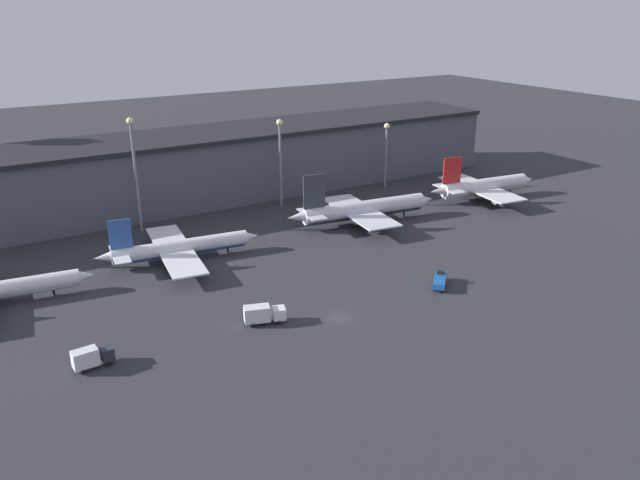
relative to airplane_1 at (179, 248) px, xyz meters
The scene contains 11 objects.
ground 44.96m from the airplane_1, 69.31° to the right, with size 600.00×600.00×0.00m, color #2D2D33.
terminal_building 45.12m from the airplane_1, 69.18° to the left, with size 206.22×26.97×19.82m.
airplane_1 is the anchor object (origin of this frame).
airplane_2 50.22m from the airplane_1, ahead, with size 43.23×30.08×14.80m.
airplane_3 93.01m from the airplane_1, ahead, with size 37.37×31.04×13.74m.
service_vehicle_0 58.28m from the airplane_1, 44.96° to the right, with size 6.86×6.80×2.79m.
service_vehicle_1 36.72m from the airplane_1, 85.43° to the right, with size 7.93×4.71×3.55m.
service_vehicle_2 44.82m from the airplane_1, 127.27° to the right, with size 6.51×2.70×3.58m.
lamp_post_1 28.24m from the airplane_1, 94.31° to the left, with size 1.80×1.80×29.06m.
lamp_post_2 47.24m from the airplane_1, 31.59° to the left, with size 1.80×1.80×24.92m.
lamp_post_3 80.02m from the airplane_1, 17.46° to the left, with size 1.80×1.80×20.34m.
Camera 1 is at (-56.41, -86.31, 55.11)m, focal length 35.00 mm.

